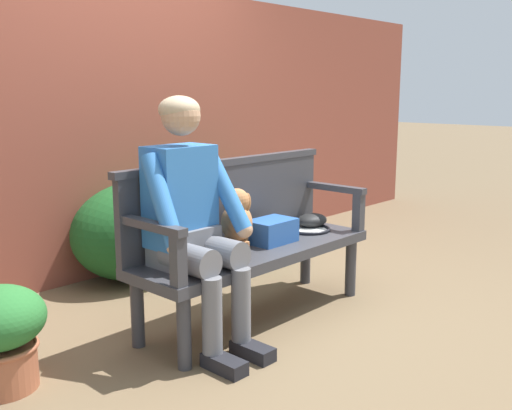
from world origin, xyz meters
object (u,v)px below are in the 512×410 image
object	(u,v)px
dog_on_bench	(237,219)
baseball_glove	(312,220)
person_seated	(191,214)
garden_bench	(256,257)
tennis_racket	(304,229)
sports_bag	(272,231)
potted_plant	(0,332)

from	to	relation	value
dog_on_bench	baseball_glove	size ratio (longest dim) A/B	1.72
person_seated	dog_on_bench	distance (m)	0.36
garden_bench	tennis_racket	world-z (taller)	tennis_racket
person_seated	sports_bag	bearing A→B (deg)	1.68
tennis_racket	baseball_glove	world-z (taller)	baseball_glove
garden_bench	sports_bag	bearing A→B (deg)	3.20
dog_on_bench	baseball_glove	bearing A→B (deg)	4.91
tennis_racket	sports_bag	xyz separation A→B (m)	(-0.38, -0.05, 0.06)
sports_bag	baseball_glove	bearing A→B (deg)	8.09
dog_on_bench	potted_plant	world-z (taller)	dog_on_bench
baseball_glove	sports_bag	distance (m)	0.49
person_seated	tennis_racket	distance (m)	1.06
dog_on_bench	tennis_racket	xyz separation A→B (m)	(0.67, 0.05, -0.18)
dog_on_bench	potted_plant	xyz separation A→B (m)	(-1.25, 0.26, -0.35)
tennis_racket	baseball_glove	bearing A→B (deg)	9.32
garden_bench	baseball_glove	world-z (taller)	baseball_glove
dog_on_bench	potted_plant	size ratio (longest dim) A/B	0.79
baseball_glove	potted_plant	bearing A→B (deg)	-176.10
garden_bench	person_seated	size ratio (longest dim) A/B	1.21
potted_plant	garden_bench	bearing A→B (deg)	-10.81
person_seated	sports_bag	size ratio (longest dim) A/B	4.65
baseball_glove	person_seated	bearing A→B (deg)	-166.33
baseball_glove	potted_plant	world-z (taller)	baseball_glove
potted_plant	tennis_racket	bearing A→B (deg)	-6.16
tennis_racket	baseball_glove	xyz separation A→B (m)	(0.11, 0.02, 0.04)
baseball_glove	sports_bag	size ratio (longest dim) A/B	0.79
sports_bag	tennis_racket	bearing A→B (deg)	7.73
person_seated	tennis_racket	size ratio (longest dim) A/B	2.29
dog_on_bench	tennis_racket	bearing A→B (deg)	4.18
person_seated	baseball_glove	size ratio (longest dim) A/B	5.92
tennis_racket	person_seated	bearing A→B (deg)	-176.08
baseball_glove	garden_bench	bearing A→B (deg)	-163.81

